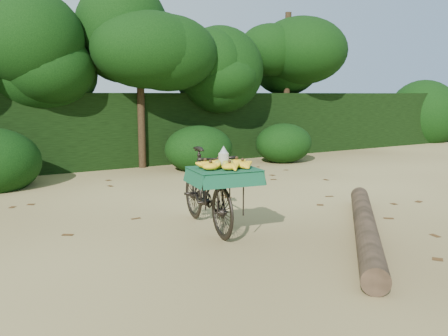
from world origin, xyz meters
TOP-DOWN VIEW (x-y plane):
  - ground at (0.00, 0.00)m, footprint 80.00×80.00m
  - vendor_bicycle at (-0.70, -0.13)m, footprint 0.90×1.89m
  - fallen_log at (0.85, -1.43)m, footprint 2.81×2.86m
  - hedge_backdrop at (0.00, 6.30)m, footprint 26.00×1.80m
  - tree_row at (-0.65, 5.50)m, footprint 14.50×2.00m
  - bush_clumps at (0.50, 4.30)m, footprint 8.80×1.70m
  - leaf_litter at (0.00, 0.65)m, footprint 7.00×7.30m

SIDE VIEW (x-z plane):
  - ground at x=0.00m, z-range 0.00..0.00m
  - leaf_litter at x=0.00m, z-range 0.00..0.01m
  - fallen_log at x=0.85m, z-range 0.00..0.27m
  - bush_clumps at x=0.50m, z-range 0.00..0.90m
  - vendor_bicycle at x=-0.70m, z-range 0.01..1.09m
  - hedge_backdrop at x=0.00m, z-range 0.00..1.80m
  - tree_row at x=-0.65m, z-range 0.00..4.00m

